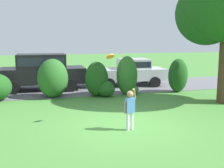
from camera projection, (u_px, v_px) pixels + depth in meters
name	position (u px, v px, depth m)	size (l,w,h in m)	color
ground_plane	(126.00, 125.00, 9.10)	(80.00, 80.00, 0.00)	#478438
driveway_strip	(85.00, 88.00, 15.68)	(28.00, 4.40, 0.02)	slate
shrub_centre_left	(53.00, 80.00, 13.21)	(1.41, 1.45, 1.81)	#286023
shrub_centre	(99.00, 81.00, 13.49)	(1.36, 1.15, 1.65)	#1E511C
shrub_centre_right	(127.00, 76.00, 13.90)	(1.08, 0.87, 1.89)	#33702B
shrub_far_end	(178.00, 75.00, 14.55)	(1.03, 0.84, 1.71)	#1E511C
parked_sedan	(130.00, 71.00, 16.54)	(4.53, 2.36, 1.56)	silver
parked_suv	(42.00, 70.00, 15.05)	(4.76, 2.23, 1.92)	black
child_thrower	(130.00, 107.00, 8.50)	(0.44, 0.29, 1.29)	white
frisbee	(110.00, 56.00, 8.95)	(0.30, 0.25, 0.20)	orange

